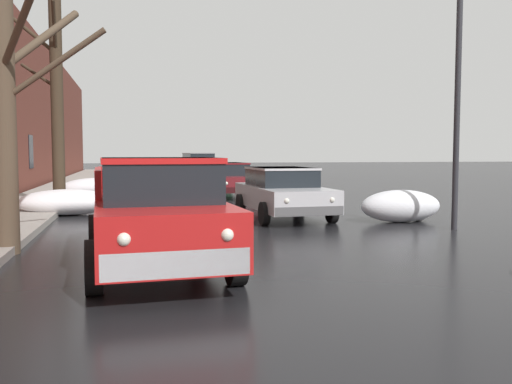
{
  "coord_description": "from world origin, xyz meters",
  "views": [
    {
      "loc": [
        -2.57,
        0.42,
        1.83
      ],
      "look_at": [
        -0.56,
        9.18,
        1.19
      ],
      "focal_mm": 38.42,
      "sensor_mm": 36.0,
      "label": 1
    }
  ],
  "objects_px": {
    "bare_tree_mid_block": "(56,91)",
    "sedan_green_parked_far_down_block": "(209,172)",
    "sedan_silver_parked_kerbside_close": "(282,191)",
    "street_lamp_post": "(458,93)",
    "pickup_truck_red_approaching_near_lane": "(156,214)",
    "bare_tree_second_along_sidewalk": "(6,104)",
    "suv_grey_queued_behind_truck": "(198,166)",
    "sedan_maroon_parked_kerbside_mid": "(227,179)"
  },
  "relations": [
    {
      "from": "sedan_green_parked_far_down_block",
      "to": "bare_tree_second_along_sidewalk",
      "type": "bearing_deg",
      "value": -108.18
    },
    {
      "from": "sedan_green_parked_far_down_block",
      "to": "street_lamp_post",
      "type": "xyz_separation_m",
      "value": [
        3.38,
        -18.17,
        2.48
      ]
    },
    {
      "from": "pickup_truck_red_approaching_near_lane",
      "to": "sedan_green_parked_far_down_block",
      "type": "bearing_deg",
      "value": 79.88
    },
    {
      "from": "bare_tree_mid_block",
      "to": "sedan_green_parked_far_down_block",
      "type": "xyz_separation_m",
      "value": [
        6.38,
        11.76,
        -2.97
      ]
    },
    {
      "from": "sedan_green_parked_far_down_block",
      "to": "suv_grey_queued_behind_truck",
      "type": "relative_size",
      "value": 0.92
    },
    {
      "from": "sedan_maroon_parked_kerbside_mid",
      "to": "suv_grey_queued_behind_truck",
      "type": "relative_size",
      "value": 0.9
    },
    {
      "from": "sedan_maroon_parked_kerbside_mid",
      "to": "suv_grey_queued_behind_truck",
      "type": "height_order",
      "value": "suv_grey_queued_behind_truck"
    },
    {
      "from": "bare_tree_second_along_sidewalk",
      "to": "sedan_green_parked_far_down_block",
      "type": "distance_m",
      "value": 20.29
    },
    {
      "from": "sedan_green_parked_far_down_block",
      "to": "suv_grey_queued_behind_truck",
      "type": "bearing_deg",
      "value": 88.34
    },
    {
      "from": "sedan_silver_parked_kerbside_close",
      "to": "sedan_green_parked_far_down_block",
      "type": "height_order",
      "value": "same"
    },
    {
      "from": "suv_grey_queued_behind_truck",
      "to": "sedan_maroon_parked_kerbside_mid",
      "type": "bearing_deg",
      "value": -91.93
    },
    {
      "from": "bare_tree_second_along_sidewalk",
      "to": "bare_tree_mid_block",
      "type": "bearing_deg",
      "value": 90.63
    },
    {
      "from": "pickup_truck_red_approaching_near_lane",
      "to": "sedan_silver_parked_kerbside_close",
      "type": "xyz_separation_m",
      "value": [
        3.76,
        6.09,
        -0.13
      ]
    },
    {
      "from": "pickup_truck_red_approaching_near_lane",
      "to": "sedan_maroon_parked_kerbside_mid",
      "type": "xyz_separation_m",
      "value": [
        3.49,
        13.71,
        -0.13
      ]
    },
    {
      "from": "sedan_silver_parked_kerbside_close",
      "to": "sedan_maroon_parked_kerbside_mid",
      "type": "bearing_deg",
      "value": 92.03
    },
    {
      "from": "street_lamp_post",
      "to": "suv_grey_queued_behind_truck",
      "type": "bearing_deg",
      "value": 97.45
    },
    {
      "from": "bare_tree_mid_block",
      "to": "sedan_green_parked_far_down_block",
      "type": "bearing_deg",
      "value": 61.51
    },
    {
      "from": "bare_tree_second_along_sidewalk",
      "to": "pickup_truck_red_approaching_near_lane",
      "type": "height_order",
      "value": "bare_tree_second_along_sidewalk"
    },
    {
      "from": "bare_tree_second_along_sidewalk",
      "to": "suv_grey_queued_behind_truck",
      "type": "height_order",
      "value": "bare_tree_second_along_sidewalk"
    },
    {
      "from": "sedan_green_parked_far_down_block",
      "to": "pickup_truck_red_approaching_near_lane",
      "type": "bearing_deg",
      "value": -100.12
    },
    {
      "from": "bare_tree_second_along_sidewalk",
      "to": "bare_tree_mid_block",
      "type": "relative_size",
      "value": 0.69
    },
    {
      "from": "bare_tree_mid_block",
      "to": "pickup_truck_red_approaching_near_lane",
      "type": "bearing_deg",
      "value": -74.41
    },
    {
      "from": "bare_tree_second_along_sidewalk",
      "to": "sedan_green_parked_far_down_block",
      "type": "height_order",
      "value": "bare_tree_second_along_sidewalk"
    },
    {
      "from": "suv_grey_queued_behind_truck",
      "to": "pickup_truck_red_approaching_near_lane",
      "type": "bearing_deg",
      "value": -98.21
    },
    {
      "from": "sedan_silver_parked_kerbside_close",
      "to": "sedan_green_parked_far_down_block",
      "type": "xyz_separation_m",
      "value": [
        0.01,
        15.03,
        -0.0
      ]
    },
    {
      "from": "pickup_truck_red_approaching_near_lane",
      "to": "sedan_silver_parked_kerbside_close",
      "type": "height_order",
      "value": "pickup_truck_red_approaching_near_lane"
    },
    {
      "from": "suv_grey_queued_behind_truck",
      "to": "sedan_silver_parked_kerbside_close",
      "type": "bearing_deg",
      "value": -90.51
    },
    {
      "from": "sedan_silver_parked_kerbside_close",
      "to": "street_lamp_post",
      "type": "relative_size",
      "value": 0.77
    },
    {
      "from": "sedan_silver_parked_kerbside_close",
      "to": "street_lamp_post",
      "type": "xyz_separation_m",
      "value": [
        3.39,
        -3.14,
        2.48
      ]
    },
    {
      "from": "suv_grey_queued_behind_truck",
      "to": "street_lamp_post",
      "type": "height_order",
      "value": "street_lamp_post"
    },
    {
      "from": "pickup_truck_red_approaching_near_lane",
      "to": "street_lamp_post",
      "type": "relative_size",
      "value": 0.89
    },
    {
      "from": "bare_tree_second_along_sidewalk",
      "to": "sedan_maroon_parked_kerbside_mid",
      "type": "bearing_deg",
      "value": 62.89
    },
    {
      "from": "sedan_green_parked_far_down_block",
      "to": "street_lamp_post",
      "type": "height_order",
      "value": "street_lamp_post"
    },
    {
      "from": "pickup_truck_red_approaching_near_lane",
      "to": "sedan_green_parked_far_down_block",
      "type": "xyz_separation_m",
      "value": [
        3.77,
        21.13,
        -0.13
      ]
    },
    {
      "from": "pickup_truck_red_approaching_near_lane",
      "to": "sedan_silver_parked_kerbside_close",
      "type": "distance_m",
      "value": 7.16
    },
    {
      "from": "pickup_truck_red_approaching_near_lane",
      "to": "sedan_green_parked_far_down_block",
      "type": "height_order",
      "value": "pickup_truck_red_approaching_near_lane"
    },
    {
      "from": "bare_tree_second_along_sidewalk",
      "to": "suv_grey_queued_behind_truck",
      "type": "xyz_separation_m",
      "value": [
        6.48,
        25.45,
        -1.71
      ]
    },
    {
      "from": "bare_tree_mid_block",
      "to": "sedan_silver_parked_kerbside_close",
      "type": "height_order",
      "value": "bare_tree_mid_block"
    },
    {
      "from": "suv_grey_queued_behind_truck",
      "to": "street_lamp_post",
      "type": "bearing_deg",
      "value": -82.55
    },
    {
      "from": "sedan_maroon_parked_kerbside_mid",
      "to": "street_lamp_post",
      "type": "distance_m",
      "value": 11.62
    },
    {
      "from": "sedan_silver_parked_kerbside_close",
      "to": "bare_tree_second_along_sidewalk",
      "type": "bearing_deg",
      "value": -146.59
    },
    {
      "from": "street_lamp_post",
      "to": "sedan_maroon_parked_kerbside_mid",
      "type": "bearing_deg",
      "value": 108.79
    }
  ]
}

